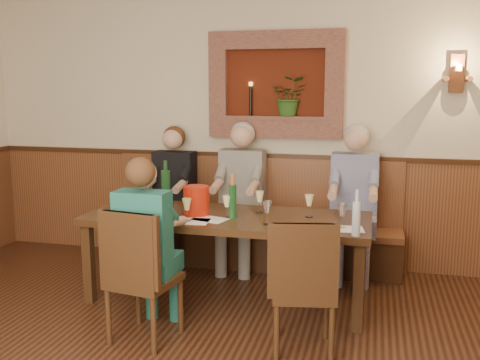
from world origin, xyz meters
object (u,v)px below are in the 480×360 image
object	(u,v)px
bench	(252,234)
person_bench_left	(172,207)
person_bench_right	(353,215)
dining_table	(227,224)
chair_near_right	(303,313)
chair_near_left	(143,302)
wine_bottle_green_a	(233,200)
water_bottle	(356,218)
wine_bottle_green_b	(166,188)
person_chair_front	(149,262)
spittoon_bucket	(196,201)
person_bench_mid	(240,208)

from	to	relation	value
bench	person_bench_left	bearing A→B (deg)	-172.73
person_bench_right	dining_table	bearing A→B (deg)	-140.68
dining_table	chair_near_right	xyz separation A→B (m)	(0.76, -0.78, -0.40)
chair_near_left	wine_bottle_green_a	world-z (taller)	wine_bottle_green_a
dining_table	water_bottle	bearing A→B (deg)	-19.46
bench	wine_bottle_green_a	distance (m)	1.18
bench	water_bottle	distance (m)	1.80
chair_near_right	wine_bottle_green_b	bearing A→B (deg)	135.06
bench	wine_bottle_green_b	size ratio (longest dim) A/B	7.00
person_chair_front	wine_bottle_green_a	size ratio (longest dim) A/B	3.62
chair_near_left	water_bottle	size ratio (longest dim) A/B	2.91
bench	chair_near_left	world-z (taller)	bench
dining_table	bench	xyz separation A→B (m)	(0.00, 0.94, -0.35)
dining_table	chair_near_left	xyz separation A→B (m)	(-0.38, -0.89, -0.39)
person_bench_left	spittoon_bucket	size ratio (longest dim) A/B	5.76
person_bench_left	wine_bottle_green_a	bearing A→B (deg)	-45.78
person_bench_right	person_chair_front	xyz separation A→B (m)	(-1.40, -1.62, -0.06)
wine_bottle_green_a	person_chair_front	bearing A→B (deg)	-123.37
person_bench_mid	water_bottle	xyz separation A→B (m)	(1.18, -1.22, 0.27)
chair_near_left	chair_near_right	bearing A→B (deg)	14.22
bench	person_bench_mid	xyz separation A→B (m)	(-0.10, -0.11, 0.29)
wine_bottle_green_b	person_bench_left	bearing A→B (deg)	107.58
wine_bottle_green_a	person_bench_mid	bearing A→B (deg)	100.28
person_bench_left	water_bottle	world-z (taller)	person_bench_left
person_chair_front	spittoon_bucket	bearing A→B (deg)	80.44
person_bench_mid	wine_bottle_green_b	bearing A→B (deg)	-126.47
wine_bottle_green_a	water_bottle	xyz separation A→B (m)	(1.01, -0.29, -0.01)
dining_table	person_chair_front	distance (m)	0.88
wine_bottle_green_b	water_bottle	distance (m)	1.78
dining_table	wine_bottle_green_a	world-z (taller)	wine_bottle_green_a
person_bench_mid	wine_bottle_green_a	bearing A→B (deg)	-79.72
person_bench_right	wine_bottle_green_b	size ratio (longest dim) A/B	3.45
person_bench_mid	bench	bearing A→B (deg)	48.32
bench	water_bottle	xyz separation A→B (m)	(1.09, -1.33, 0.56)
chair_near_left	person_bench_mid	size ratio (longest dim) A/B	0.67
spittoon_bucket	chair_near_right	bearing A→B (deg)	-35.72
person_bench_right	person_chair_front	world-z (taller)	person_bench_right
chair_near_left	person_bench_right	size ratio (longest dim) A/B	0.67
person_chair_front	wine_bottle_green_b	distance (m)	1.02
bench	chair_near_left	distance (m)	1.87
dining_table	person_bench_mid	size ratio (longest dim) A/B	1.61
dining_table	spittoon_bucket	world-z (taller)	spittoon_bucket
person_bench_right	person_bench_mid	bearing A→B (deg)	-179.99
wine_bottle_green_a	wine_bottle_green_b	size ratio (longest dim) A/B	0.87
dining_table	wine_bottle_green_b	size ratio (longest dim) A/B	5.60
chair_near_right	wine_bottle_green_a	bearing A→B (deg)	123.86
chair_near_right	dining_table	bearing A→B (deg)	123.17
bench	person_chair_front	world-z (taller)	person_chair_front
spittoon_bucket	wine_bottle_green_a	xyz separation A→B (m)	(0.33, -0.04, 0.03)
bench	wine_bottle_green_b	distance (m)	1.17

